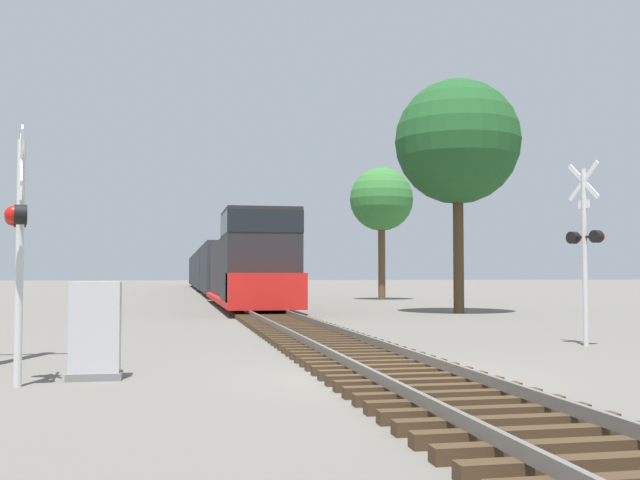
{
  "coord_description": "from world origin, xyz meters",
  "views": [
    {
      "loc": [
        -3.59,
        -12.19,
        1.71
      ],
      "look_at": [
        0.23,
        7.39,
        2.62
      ],
      "focal_mm": 42.0,
      "sensor_mm": 36.0,
      "label": 1
    }
  ],
  "objects_px": {
    "crossing_signal_far": "(585,242)",
    "tree_mid_background": "(381,200)",
    "tree_far_right": "(458,142)",
    "crossing_signal_near": "(18,231)",
    "freight_train": "(213,270)",
    "relay_cabinet": "(95,331)"
  },
  "relations": [
    {
      "from": "relay_cabinet",
      "to": "tree_mid_background",
      "type": "distance_m",
      "value": 39.09
    },
    {
      "from": "freight_train",
      "to": "crossing_signal_near",
      "type": "distance_m",
      "value": 58.64
    },
    {
      "from": "crossing_signal_near",
      "to": "tree_mid_background",
      "type": "xyz_separation_m",
      "value": [
        16.0,
        36.26,
        4.32
      ]
    },
    {
      "from": "crossing_signal_near",
      "to": "crossing_signal_far",
      "type": "xyz_separation_m",
      "value": [
        12.04,
        4.27,
        0.11
      ]
    },
    {
      "from": "crossing_signal_far",
      "to": "relay_cabinet",
      "type": "bearing_deg",
      "value": 90.33
    },
    {
      "from": "crossing_signal_near",
      "to": "crossing_signal_far",
      "type": "relative_size",
      "value": 0.9
    },
    {
      "from": "crossing_signal_near",
      "to": "relay_cabinet",
      "type": "relative_size",
      "value": 2.48
    },
    {
      "from": "crossing_signal_near",
      "to": "tree_far_right",
      "type": "bearing_deg",
      "value": 130.68
    },
    {
      "from": "relay_cabinet",
      "to": "tree_mid_background",
      "type": "relative_size",
      "value": 0.18
    },
    {
      "from": "relay_cabinet",
      "to": "tree_far_right",
      "type": "height_order",
      "value": "tree_far_right"
    },
    {
      "from": "crossing_signal_near",
      "to": "tree_mid_background",
      "type": "relative_size",
      "value": 0.44
    },
    {
      "from": "relay_cabinet",
      "to": "tree_mid_background",
      "type": "bearing_deg",
      "value": 67.32
    },
    {
      "from": "crossing_signal_far",
      "to": "tree_mid_background",
      "type": "height_order",
      "value": "tree_mid_background"
    },
    {
      "from": "relay_cabinet",
      "to": "tree_mid_background",
      "type": "height_order",
      "value": "tree_mid_background"
    },
    {
      "from": "freight_train",
      "to": "relay_cabinet",
      "type": "xyz_separation_m",
      "value": [
        -4.85,
        -57.73,
        -1.27
      ]
    },
    {
      "from": "relay_cabinet",
      "to": "tree_far_right",
      "type": "relative_size",
      "value": 0.15
    },
    {
      "from": "crossing_signal_far",
      "to": "tree_far_right",
      "type": "distance_m",
      "value": 15.55
    },
    {
      "from": "freight_train",
      "to": "relay_cabinet",
      "type": "relative_size",
      "value": 52.67
    },
    {
      "from": "freight_train",
      "to": "tree_far_right",
      "type": "bearing_deg",
      "value": -77.74
    },
    {
      "from": "freight_train",
      "to": "tree_far_right",
      "type": "distance_m",
      "value": 40.85
    },
    {
      "from": "relay_cabinet",
      "to": "crossing_signal_far",
      "type": "bearing_deg",
      "value": 18.55
    },
    {
      "from": "crossing_signal_near",
      "to": "relay_cabinet",
      "type": "xyz_separation_m",
      "value": [
        1.1,
        0.6,
        -1.59
      ]
    }
  ]
}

